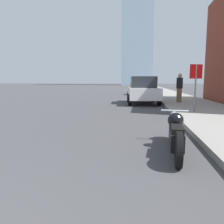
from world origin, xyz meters
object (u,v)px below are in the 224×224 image
object	(u,v)px
stop_sign	(196,79)
parked_car_black	(141,87)
motorcycle	(176,133)
parked_car_white	(143,90)
pedestrian	(179,87)

from	to	relation	value
stop_sign	parked_car_black	bearing A→B (deg)	98.70
motorcycle	parked_car_white	xyz separation A→B (m)	(-0.63, 10.05, 0.50)
pedestrian	motorcycle	bearing A→B (deg)	-99.62
motorcycle	parked_car_white	size ratio (longest dim) A/B	0.55
parked_car_black	stop_sign	world-z (taller)	stop_sign
motorcycle	parked_car_white	bearing A→B (deg)	98.87
parked_car_white	stop_sign	bearing A→B (deg)	-70.47
stop_sign	motorcycle	bearing A→B (deg)	-106.57
parked_car_white	parked_car_black	size ratio (longest dim) A/B	0.95
stop_sign	pedestrian	xyz separation A→B (m)	(0.09, 4.52, -0.44)
pedestrian	parked_car_black	bearing A→B (deg)	102.82
parked_car_white	pedestrian	world-z (taller)	pedestrian
parked_car_black	parked_car_white	bearing A→B (deg)	-94.09
motorcycle	stop_sign	size ratio (longest dim) A/B	1.16
parked_car_white	pedestrian	bearing A→B (deg)	-11.40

